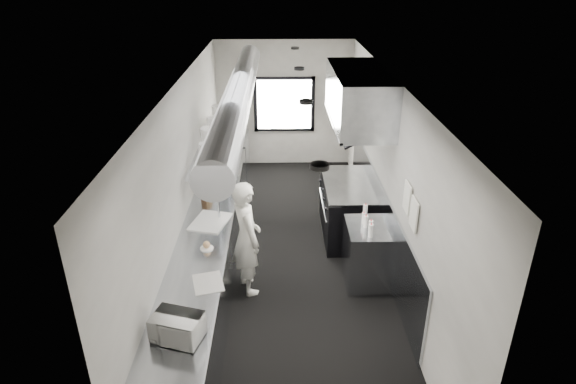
{
  "coord_description": "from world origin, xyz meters",
  "views": [
    {
      "loc": [
        -0.13,
        -6.59,
        4.24
      ],
      "look_at": [
        0.0,
        -0.2,
        1.22
      ],
      "focal_mm": 30.17,
      "sensor_mm": 36.0,
      "label": 1
    }
  ],
  "objects_px": {
    "plate_stack_b": "(209,138)",
    "squeeze_bottle_c": "(366,222)",
    "squeeze_bottle_b": "(371,226)",
    "range": "(348,209)",
    "exhaust_hood": "(358,97)",
    "cutting_board": "(210,222)",
    "far_work_table": "(232,157)",
    "microwave": "(177,327)",
    "knife_block": "(206,190)",
    "plate_stack_d": "(220,117)",
    "line_cook": "(246,238)",
    "squeeze_bottle_e": "(365,211)",
    "small_plate": "(207,248)",
    "prep_counter": "(210,248)",
    "pass_shelf": "(215,144)",
    "squeeze_bottle_a": "(371,231)",
    "deli_tub_a": "(162,331)",
    "squeeze_bottle_d": "(364,218)",
    "plate_stack_a": "(207,152)",
    "bottle_station": "(368,254)",
    "plate_stack_c": "(214,126)",
    "deli_tub_b": "(172,313)"
  },
  "relations": [
    {
      "from": "squeeze_bottle_e",
      "to": "range",
      "type": "bearing_deg",
      "value": 94.37
    },
    {
      "from": "squeeze_bottle_b",
      "to": "squeeze_bottle_c",
      "type": "bearing_deg",
      "value": 111.67
    },
    {
      "from": "plate_stack_d",
      "to": "squeeze_bottle_c",
      "type": "relative_size",
      "value": 2.34
    },
    {
      "from": "range",
      "to": "exhaust_hood",
      "type": "bearing_deg",
      "value": -0.0
    },
    {
      "from": "bottle_station",
      "to": "plate_stack_a",
      "type": "distance_m",
      "value": 2.8
    },
    {
      "from": "squeeze_bottle_b",
      "to": "squeeze_bottle_d",
      "type": "distance_m",
      "value": 0.25
    },
    {
      "from": "line_cook",
      "to": "deli_tub_a",
      "type": "height_order",
      "value": "line_cook"
    },
    {
      "from": "range",
      "to": "deli_tub_a",
      "type": "xyz_separation_m",
      "value": [
        -2.34,
        -3.54,
        0.48
      ]
    },
    {
      "from": "pass_shelf",
      "to": "squeeze_bottle_a",
      "type": "xyz_separation_m",
      "value": [
        2.29,
        -1.97,
        -0.54
      ]
    },
    {
      "from": "exhaust_hood",
      "to": "line_cook",
      "type": "distance_m",
      "value": 2.77
    },
    {
      "from": "pass_shelf",
      "to": "squeeze_bottle_c",
      "type": "distance_m",
      "value": 2.89
    },
    {
      "from": "range",
      "to": "plate_stack_c",
      "type": "relative_size",
      "value": 4.88
    },
    {
      "from": "small_plate",
      "to": "knife_block",
      "type": "relative_size",
      "value": 0.77
    },
    {
      "from": "range",
      "to": "deli_tub_a",
      "type": "relative_size",
      "value": 10.77
    },
    {
      "from": "plate_stack_d",
      "to": "line_cook",
      "type": "bearing_deg",
      "value": -77.23
    },
    {
      "from": "exhaust_hood",
      "to": "squeeze_bottle_c",
      "type": "distance_m",
      "value": 1.99
    },
    {
      "from": "small_plate",
      "to": "squeeze_bottle_c",
      "type": "relative_size",
      "value": 0.97
    },
    {
      "from": "squeeze_bottle_a",
      "to": "deli_tub_a",
      "type": "bearing_deg",
      "value": -142.06
    },
    {
      "from": "exhaust_hood",
      "to": "prep_counter",
      "type": "bearing_deg",
      "value": -151.89
    },
    {
      "from": "deli_tub_a",
      "to": "deli_tub_b",
      "type": "relative_size",
      "value": 0.95
    },
    {
      "from": "knife_block",
      "to": "squeeze_bottle_a",
      "type": "bearing_deg",
      "value": -10.88
    },
    {
      "from": "squeeze_bottle_a",
      "to": "squeeze_bottle_e",
      "type": "height_order",
      "value": "squeeze_bottle_a"
    },
    {
      "from": "squeeze_bottle_c",
      "to": "line_cook",
      "type": "bearing_deg",
      "value": -174.81
    },
    {
      "from": "plate_stack_a",
      "to": "plate_stack_d",
      "type": "height_order",
      "value": "plate_stack_d"
    },
    {
      "from": "exhaust_hood",
      "to": "prep_counter",
      "type": "height_order",
      "value": "exhaust_hood"
    },
    {
      "from": "knife_block",
      "to": "far_work_table",
      "type": "bearing_deg",
      "value": 105.17
    },
    {
      "from": "plate_stack_b",
      "to": "squeeze_bottle_c",
      "type": "bearing_deg",
      "value": -31.55
    },
    {
      "from": "cutting_board",
      "to": "squeeze_bottle_a",
      "type": "bearing_deg",
      "value": -11.57
    },
    {
      "from": "squeeze_bottle_a",
      "to": "squeeze_bottle_e",
      "type": "bearing_deg",
      "value": 87.83
    },
    {
      "from": "pass_shelf",
      "to": "squeeze_bottle_b",
      "type": "height_order",
      "value": "pass_shelf"
    },
    {
      "from": "cutting_board",
      "to": "plate_stack_d",
      "type": "distance_m",
      "value": 2.44
    },
    {
      "from": "prep_counter",
      "to": "small_plate",
      "type": "distance_m",
      "value": 0.86
    },
    {
      "from": "squeeze_bottle_a",
      "to": "squeeze_bottle_b",
      "type": "bearing_deg",
      "value": 80.34
    },
    {
      "from": "plate_stack_a",
      "to": "plate_stack_c",
      "type": "bearing_deg",
      "value": 91.61
    },
    {
      "from": "plate_stack_d",
      "to": "squeeze_bottle_e",
      "type": "height_order",
      "value": "plate_stack_d"
    },
    {
      "from": "bottle_station",
      "to": "microwave",
      "type": "distance_m",
      "value": 3.21
    },
    {
      "from": "plate_stack_b",
      "to": "squeeze_bottle_c",
      "type": "height_order",
      "value": "plate_stack_b"
    },
    {
      "from": "cutting_board",
      "to": "squeeze_bottle_b",
      "type": "height_order",
      "value": "squeeze_bottle_b"
    },
    {
      "from": "exhaust_hood",
      "to": "far_work_table",
      "type": "bearing_deg",
      "value": 131.94
    },
    {
      "from": "small_plate",
      "to": "plate_stack_d",
      "type": "bearing_deg",
      "value": 91.99
    },
    {
      "from": "knife_block",
      "to": "plate_stack_b",
      "type": "height_order",
      "value": "plate_stack_b"
    },
    {
      "from": "far_work_table",
      "to": "deli_tub_a",
      "type": "relative_size",
      "value": 8.08
    },
    {
      "from": "plate_stack_b",
      "to": "squeeze_bottle_b",
      "type": "distance_m",
      "value": 2.91
    },
    {
      "from": "far_work_table",
      "to": "deli_tub_a",
      "type": "xyz_separation_m",
      "value": [
        -0.15,
        -6.04,
        0.5
      ]
    },
    {
      "from": "range",
      "to": "cutting_board",
      "type": "distance_m",
      "value": 2.52
    },
    {
      "from": "cutting_board",
      "to": "plate_stack_b",
      "type": "xyz_separation_m",
      "value": [
        -0.11,
        1.23,
        0.83
      ]
    },
    {
      "from": "plate_stack_c",
      "to": "far_work_table",
      "type": "bearing_deg",
      "value": 87.67
    },
    {
      "from": "pass_shelf",
      "to": "squeeze_bottle_e",
      "type": "relative_size",
      "value": 15.71
    },
    {
      "from": "pass_shelf",
      "to": "plate_stack_a",
      "type": "height_order",
      "value": "plate_stack_a"
    },
    {
      "from": "far_work_table",
      "to": "microwave",
      "type": "distance_m",
      "value": 6.11
    }
  ]
}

